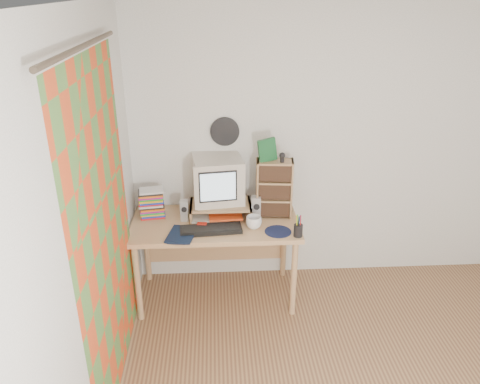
{
  "coord_description": "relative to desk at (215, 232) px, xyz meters",
  "views": [
    {
      "loc": [
        -1.01,
        -2.12,
        2.58
      ],
      "look_at": [
        -0.82,
        1.33,
        1.04
      ],
      "focal_mm": 35.0,
      "sensor_mm": 36.0,
      "label": 1
    }
  ],
  "objects": [
    {
      "name": "wall_disc",
      "position": [
        0.1,
        0.29,
        0.81
      ],
      "size": [
        0.25,
        0.02,
        0.25
      ],
      "primitive_type": "cylinder",
      "rotation": [
        1.57,
        0.0,
        0.0
      ],
      "color": "black",
      "rests_on": "back_wall"
    },
    {
      "name": "cd_rack",
      "position": [
        0.51,
        0.03,
        0.39
      ],
      "size": [
        0.32,
        0.19,
        0.5
      ],
      "primitive_type": "cube",
      "rotation": [
        0.0,
        0.0,
        -0.1
      ],
      "color": "tan",
      "rests_on": "desk"
    },
    {
      "name": "red_box",
      "position": [
        -0.11,
        -0.17,
        0.15
      ],
      "size": [
        0.09,
        0.06,
        0.04
      ],
      "primitive_type": "cube",
      "rotation": [
        0.0,
        0.0,
        -0.15
      ],
      "color": "red",
      "rests_on": "desk"
    },
    {
      "name": "papers",
      "position": [
        0.01,
        0.01,
        0.16
      ],
      "size": [
        0.34,
        0.26,
        0.04
      ],
      "primitive_type": null,
      "rotation": [
        0.0,
        0.0,
        0.07
      ],
      "color": "beige",
      "rests_on": "desk"
    },
    {
      "name": "mousepad",
      "position": [
        0.51,
        -0.27,
        0.14
      ],
      "size": [
        0.27,
        0.27,
        0.0
      ],
      "primitive_type": "cylinder",
      "rotation": [
        0.0,
        0.0,
        -0.3
      ],
      "color": "#0F1A33",
      "rests_on": "desk"
    },
    {
      "name": "speaker_left",
      "position": [
        -0.25,
        -0.02,
        0.22
      ],
      "size": [
        0.07,
        0.07,
        0.18
      ],
      "primitive_type": "cube",
      "rotation": [
        0.0,
        0.0,
        -0.02
      ],
      "color": "#B3B4B9",
      "rests_on": "desk"
    },
    {
      "name": "diary",
      "position": [
        -0.37,
        -0.27,
        0.16
      ],
      "size": [
        0.29,
        0.24,
        0.05
      ],
      "primitive_type": "imported",
      "rotation": [
        0.0,
        0.0,
        -0.21
      ],
      "color": "#0D1932",
      "rests_on": "desk"
    },
    {
      "name": "game_box",
      "position": [
        0.44,
        0.02,
        0.73
      ],
      "size": [
        0.15,
        0.07,
        0.19
      ],
      "primitive_type": "cube",
      "rotation": [
        0.0,
        0.0,
        0.27
      ],
      "color": "#18572B",
      "rests_on": "cd_rack"
    },
    {
      "name": "back_wall",
      "position": [
        1.03,
        0.31,
        0.63
      ],
      "size": [
        3.5,
        0.0,
        3.5
      ],
      "primitive_type": "plane",
      "rotation": [
        1.57,
        0.0,
        0.0
      ],
      "color": "white",
      "rests_on": "floor"
    },
    {
      "name": "mug",
      "position": [
        0.32,
        -0.19,
        0.19
      ],
      "size": [
        0.15,
        0.15,
        0.1
      ],
      "primitive_type": "imported",
      "rotation": [
        0.0,
        0.0,
        -0.19
      ],
      "color": "white",
      "rests_on": "desk"
    },
    {
      "name": "speaker_right",
      "position": [
        0.35,
        -0.03,
        0.24
      ],
      "size": [
        0.08,
        0.08,
        0.21
      ],
      "primitive_type": "cube",
      "rotation": [
        0.0,
        0.0,
        -0.08
      ],
      "color": "#B3B4B9",
      "rests_on": "desk"
    },
    {
      "name": "keyboard",
      "position": [
        -0.03,
        -0.23,
        0.15
      ],
      "size": [
        0.51,
        0.21,
        0.03
      ],
      "primitive_type": "cube",
      "rotation": [
        0.0,
        0.0,
        0.09
      ],
      "color": "black",
      "rests_on": "desk"
    },
    {
      "name": "left_wall",
      "position": [
        -0.72,
        -1.44,
        0.63
      ],
      "size": [
        0.0,
        3.5,
        3.5
      ],
      "primitive_type": "plane",
      "rotation": [
        1.57,
        0.0,
        1.57
      ],
      "color": "white",
      "rests_on": "floor"
    },
    {
      "name": "curtain",
      "position": [
        -0.68,
        -0.96,
        0.53
      ],
      "size": [
        0.0,
        2.2,
        2.2
      ],
      "primitive_type": "plane",
      "rotation": [
        1.57,
        0.0,
        1.57
      ],
      "color": "#D8491E",
      "rests_on": "left_wall"
    },
    {
      "name": "dvd_stack",
      "position": [
        -0.54,
        0.07,
        0.28
      ],
      "size": [
        0.22,
        0.17,
        0.29
      ],
      "primitive_type": null,
      "rotation": [
        0.0,
        0.0,
        0.14
      ],
      "color": "brown",
      "rests_on": "desk"
    },
    {
      "name": "crt_monitor",
      "position": [
        0.03,
        0.09,
        0.45
      ],
      "size": [
        0.45,
        0.45,
        0.38
      ],
      "primitive_type": "cube",
      "rotation": [
        0.0,
        0.0,
        0.13
      ],
      "color": "beige",
      "rests_on": "monitor_riser"
    },
    {
      "name": "desk",
      "position": [
        0.0,
        0.0,
        0.0
      ],
      "size": [
        1.4,
        0.7,
        0.75
      ],
      "color": "tan",
      "rests_on": "floor"
    },
    {
      "name": "pen_cup",
      "position": [
        0.66,
        -0.35,
        0.21
      ],
      "size": [
        0.08,
        0.08,
        0.14
      ],
      "primitive_type": null,
      "rotation": [
        0.0,
        0.0,
        -0.07
      ],
      "color": "black",
      "rests_on": "desk"
    },
    {
      "name": "webcam",
      "position": [
        0.56,
        -0.01,
        0.68
      ],
      "size": [
        0.05,
        0.05,
        0.08
      ],
      "primitive_type": null,
      "rotation": [
        0.0,
        0.0,
        0.11
      ],
      "color": "black",
      "rests_on": "cd_rack"
    },
    {
      "name": "monitor_riser",
      "position": [
        0.05,
        0.04,
        0.23
      ],
      "size": [
        0.52,
        0.3,
        0.12
      ],
      "color": "tan",
      "rests_on": "desk"
    },
    {
      "name": "ceiling",
      "position": [
        1.03,
        -1.44,
        1.88
      ],
      "size": [
        3.5,
        3.5,
        0.0
      ],
      "primitive_type": "plane",
      "rotation": [
        3.14,
        0.0,
        0.0
      ],
      "color": "white",
      "rests_on": "back_wall"
    }
  ]
}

